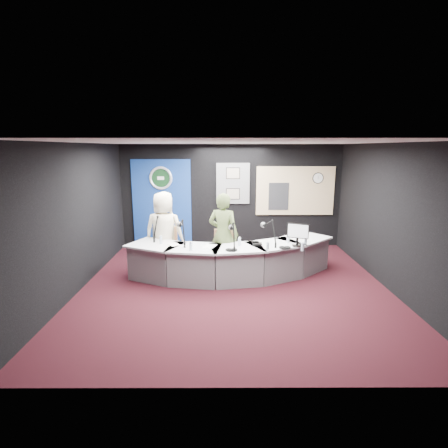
{
  "coord_description": "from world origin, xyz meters",
  "views": [
    {
      "loc": [
        -0.22,
        -6.52,
        2.71
      ],
      "look_at": [
        -0.2,
        0.8,
        1.1
      ],
      "focal_mm": 28.0,
      "sensor_mm": 36.0,
      "label": 1
    }
  ],
  "objects_px": {
    "armchair_left": "(165,247)",
    "person_man": "(164,232)",
    "broadcast_desk": "(231,260)",
    "person_woman": "(223,235)",
    "armchair_right": "(223,252)"
  },
  "relations": [
    {
      "from": "armchair_right",
      "to": "person_man",
      "type": "xyz_separation_m",
      "value": [
        -1.31,
        0.3,
        0.38
      ]
    },
    {
      "from": "armchair_right",
      "to": "person_man",
      "type": "height_order",
      "value": "person_man"
    },
    {
      "from": "person_man",
      "to": "person_woman",
      "type": "relative_size",
      "value": 0.99
    },
    {
      "from": "broadcast_desk",
      "to": "person_man",
      "type": "bearing_deg",
      "value": 163.81
    },
    {
      "from": "armchair_left",
      "to": "person_man",
      "type": "relative_size",
      "value": 0.59
    },
    {
      "from": "armchair_left",
      "to": "person_man",
      "type": "distance_m",
      "value": 0.37
    },
    {
      "from": "armchair_left",
      "to": "person_man",
      "type": "height_order",
      "value": "person_man"
    },
    {
      "from": "broadcast_desk",
      "to": "person_woman",
      "type": "distance_m",
      "value": 0.56
    },
    {
      "from": "armchair_left",
      "to": "person_woman",
      "type": "height_order",
      "value": "person_woman"
    },
    {
      "from": "armchair_right",
      "to": "person_woman",
      "type": "height_order",
      "value": "person_woman"
    },
    {
      "from": "broadcast_desk",
      "to": "person_man",
      "type": "relative_size",
      "value": 2.53
    },
    {
      "from": "broadcast_desk",
      "to": "armchair_right",
      "type": "distance_m",
      "value": 0.25
    },
    {
      "from": "broadcast_desk",
      "to": "person_woman",
      "type": "height_order",
      "value": "person_woman"
    },
    {
      "from": "armchair_left",
      "to": "person_man",
      "type": "xyz_separation_m",
      "value": [
        0.0,
        0.0,
        0.37
      ]
    },
    {
      "from": "person_woman",
      "to": "person_man",
      "type": "bearing_deg",
      "value": 6.08
    }
  ]
}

